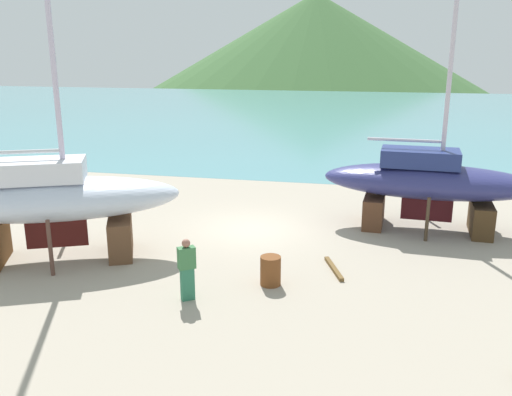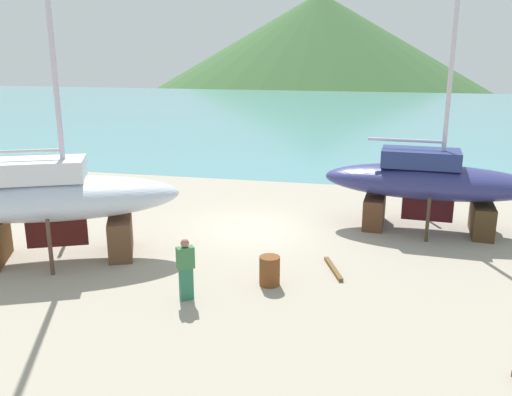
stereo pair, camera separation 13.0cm
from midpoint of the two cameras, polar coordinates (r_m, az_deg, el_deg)
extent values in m
plane|color=#A39785|center=(16.53, -2.74, -7.04)|extent=(43.56, 43.56, 0.00)
cube|color=teal|center=(56.26, 8.45, 8.80)|extent=(174.26, 60.41, 0.01)
cone|color=#3A6132|center=(124.64, 6.54, 12.40)|extent=(129.45, 129.45, 36.31)
cube|color=brown|center=(17.69, -13.86, -3.85)|extent=(1.42, 2.03, 1.22)
cylinder|color=brown|center=(19.06, -19.47, -2.19)|extent=(0.12, 0.12, 1.67)
cylinder|color=brown|center=(16.59, -20.64, -4.89)|extent=(0.12, 0.12, 1.67)
ellipsoid|color=silver|center=(17.51, -20.34, -0.06)|extent=(7.90, 5.27, 1.28)
cube|color=#4F1714|center=(17.82, -20.01, -3.45)|extent=(1.69, 0.81, 0.90)
cube|color=silver|center=(17.38, -21.84, 2.73)|extent=(3.08, 2.42, 0.64)
cylinder|color=silver|center=(17.38, -23.88, 4.48)|extent=(2.47, 1.18, 0.11)
cube|color=#46311B|center=(20.60, 22.85, -2.06)|extent=(0.82, 1.97, 1.11)
cube|color=#543321|center=(20.47, 12.53, -1.30)|extent=(0.82, 1.97, 1.11)
cylinder|color=#47301A|center=(21.67, 17.70, -0.16)|extent=(0.12, 0.12, 1.53)
cylinder|color=#453526|center=(19.12, 17.81, -2.21)|extent=(0.12, 0.12, 1.53)
ellipsoid|color=navy|center=(20.14, 17.99, 1.63)|extent=(7.55, 2.88, 1.20)
cube|color=#4F161A|center=(20.39, 17.75, -1.16)|extent=(1.78, 0.19, 0.84)
cube|color=navy|center=(19.96, 17.12, 4.05)|extent=(2.75, 1.62, 0.60)
cylinder|color=silver|center=(19.64, 20.32, 15.54)|extent=(0.16, 0.16, 8.71)
cylinder|color=silver|center=(19.85, 15.65, 5.87)|extent=(2.59, 0.28, 0.11)
cube|color=#2E7253|center=(14.31, -7.09, -8.93)|extent=(0.39, 0.36, 0.87)
cube|color=#3B7444|center=(14.03, -7.18, -6.24)|extent=(0.50, 0.45, 0.57)
sphere|color=#966150|center=(13.89, -7.24, -4.73)|extent=(0.22, 0.22, 0.22)
cylinder|color=brown|center=(24.14, -21.37, 0.11)|extent=(0.90, 0.90, 0.76)
cylinder|color=brown|center=(15.05, 1.69, -7.66)|extent=(0.74, 0.74, 0.83)
cube|color=brown|center=(22.17, -19.60, -1.87)|extent=(0.93, 2.33, 0.13)
cube|color=brown|center=(16.26, 8.37, -7.39)|extent=(0.69, 1.63, 0.11)
camera|label=1|loc=(0.07, -89.79, 0.06)|focal=38.00mm
camera|label=2|loc=(0.07, 90.21, -0.06)|focal=38.00mm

